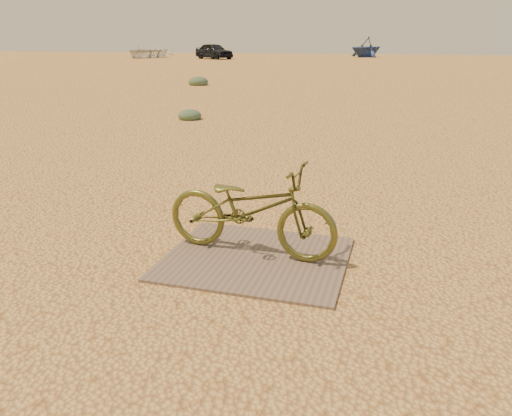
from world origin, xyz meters
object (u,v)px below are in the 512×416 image
(plywood_board, at_px, (256,258))
(boat_near_left, at_px, (146,51))
(bicycle, at_px, (250,209))
(car, at_px, (214,51))
(boat_far_left, at_px, (366,47))

(plywood_board, height_order, boat_near_left, boat_near_left)
(bicycle, relative_size, car, 0.36)
(plywood_board, bearing_deg, boat_near_left, 119.24)
(car, xyz_separation_m, boat_far_left, (12.69, 8.66, 0.28))
(plywood_board, xyz_separation_m, car, (-15.75, 40.23, 0.68))
(boat_far_left, bearing_deg, boat_near_left, -118.53)
(plywood_board, bearing_deg, boat_far_left, 93.58)
(boat_near_left, bearing_deg, boat_far_left, 22.68)
(bicycle, height_order, car, car)
(bicycle, height_order, boat_far_left, boat_far_left)
(plywood_board, xyz_separation_m, boat_near_left, (-23.29, 41.61, 0.57))
(plywood_board, distance_m, boat_near_left, 47.69)
(boat_far_left, bearing_deg, car, -104.01)
(car, xyz_separation_m, boat_near_left, (-7.54, 1.38, -0.10))
(bicycle, xyz_separation_m, car, (-15.68, 40.15, 0.28))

